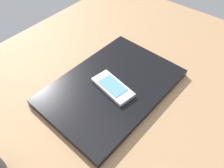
{
  "coord_description": "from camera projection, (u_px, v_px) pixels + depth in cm",
  "views": [
    {
      "loc": [
        22.32,
        25.08,
        46.8
      ],
      "look_at": [
        -7.38,
        0.97,
        5.0
      ],
      "focal_mm": 35.19,
      "sensor_mm": 36.0,
      "label": 1
    }
  ],
  "objects": [
    {
      "name": "desk_surface",
      "position": [
        91.0,
        108.0,
        0.56
      ],
      "size": [
        120.0,
        80.0,
        3.0
      ],
      "primitive_type": "cube",
      "color": "#9E7751",
      "rests_on": "ground"
    },
    {
      "name": "cell_phone_on_laptop",
      "position": [
        113.0,
        87.0,
        0.55
      ],
      "size": [
        7.06,
        12.03,
        1.14
      ],
      "color": "silver",
      "rests_on": "laptop_closed"
    },
    {
      "name": "laptop_closed",
      "position": [
        112.0,
        87.0,
        0.57
      ],
      "size": [
        36.49,
        25.77,
        1.9
      ],
      "primitive_type": "cube",
      "rotation": [
        0.0,
        0.0,
        -0.05
      ],
      "color": "black",
      "rests_on": "desk_surface"
    }
  ]
}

